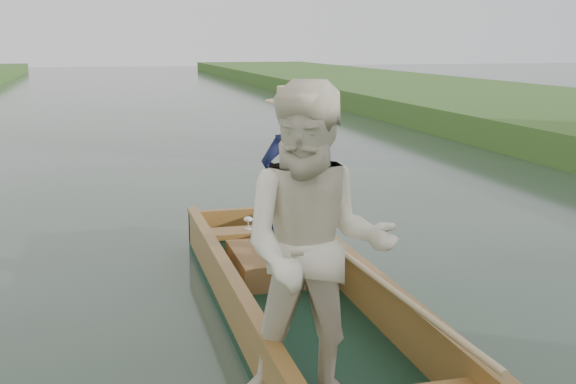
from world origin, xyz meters
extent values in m
plane|color=#283D30|center=(0.00, 0.00, 0.00)|extent=(120.00, 120.00, 0.00)
cube|color=#12301E|center=(0.00, 0.00, 0.04)|extent=(1.10, 5.00, 0.08)
cube|color=olive|center=(-0.51, 0.00, 0.24)|extent=(0.08, 5.00, 0.32)
cube|color=olive|center=(0.51, 0.00, 0.24)|extent=(0.08, 5.00, 0.32)
cube|color=olive|center=(0.00, 2.46, 0.24)|extent=(1.10, 0.08, 0.32)
cube|color=olive|center=(-0.51, 0.00, 0.42)|extent=(0.10, 5.00, 0.04)
cube|color=olive|center=(0.51, 0.00, 0.42)|extent=(0.10, 5.00, 0.04)
cube|color=olive|center=(0.00, 1.90, 0.30)|extent=(0.94, 0.30, 0.05)
imported|color=#12173A|center=(0.14, 0.80, 0.89)|extent=(0.64, 0.47, 1.63)
cylinder|color=beige|center=(0.14, 0.80, 1.67)|extent=(0.52, 0.52, 0.12)
imported|color=white|center=(-0.30, -1.11, 0.99)|extent=(1.05, 0.92, 1.82)
cube|color=#A44E35|center=(0.11, 1.21, 0.19)|extent=(0.85, 0.90, 0.22)
sphere|color=tan|center=(0.38, 1.11, 0.41)|extent=(0.19, 0.19, 0.19)
sphere|color=tan|center=(0.38, 1.10, 0.55)|extent=(0.14, 0.14, 0.14)
sphere|color=tan|center=(0.33, 1.10, 0.61)|extent=(0.05, 0.05, 0.05)
sphere|color=tan|center=(0.43, 1.10, 0.61)|extent=(0.05, 0.05, 0.05)
sphere|color=tan|center=(0.38, 1.04, 0.54)|extent=(0.06, 0.06, 0.06)
sphere|color=tan|center=(0.29, 1.09, 0.43)|extent=(0.07, 0.07, 0.07)
sphere|color=tan|center=(0.47, 1.09, 0.43)|extent=(0.07, 0.07, 0.07)
sphere|color=tan|center=(0.33, 1.08, 0.32)|extent=(0.08, 0.08, 0.08)
sphere|color=tan|center=(0.43, 1.08, 0.32)|extent=(0.08, 0.08, 0.08)
cylinder|color=silver|center=(-0.05, 1.90, 0.33)|extent=(0.07, 0.07, 0.01)
cylinder|color=silver|center=(-0.05, 1.90, 0.37)|extent=(0.01, 0.01, 0.08)
ellipsoid|color=silver|center=(-0.05, 1.90, 0.43)|extent=(0.09, 0.09, 0.05)
cylinder|color=tan|center=(0.43, 0.19, 0.46)|extent=(0.04, 4.08, 0.19)
camera|label=1|loc=(-1.39, -4.66, 2.08)|focal=45.00mm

